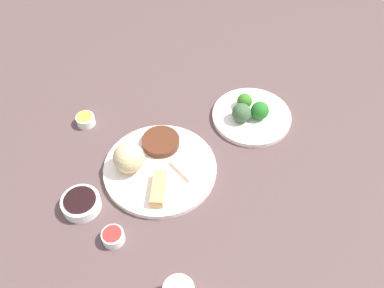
{
  "coord_description": "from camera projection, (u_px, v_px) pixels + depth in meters",
  "views": [
    {
      "loc": [
        -0.37,
        0.54,
        0.91
      ],
      "look_at": [
        -0.02,
        -0.07,
        0.06
      ],
      "focal_mm": 39.3,
      "sensor_mm": 36.0,
      "label": 1
    }
  ],
  "objects": [
    {
      "name": "broccoli_floret_2",
      "position": [
        242.0,
        113.0,
        1.18
      ],
      "size": [
        0.05,
        0.05,
        0.05
      ],
      "primitive_type": "sphere",
      "color": "#365635",
      "rests_on": "broccoli_plate"
    },
    {
      "name": "main_plate",
      "position": [
        160.0,
        169.0,
        1.1
      ],
      "size": [
        0.3,
        0.3,
        0.02
      ],
      "primitive_type": "cylinder",
      "color": "white",
      "rests_on": "tabletop"
    },
    {
      "name": "soy_sauce_bowl_liquid",
      "position": [
        80.0,
        200.0,
        1.01
      ],
      "size": [
        0.08,
        0.08,
        0.0
      ],
      "primitive_type": "cylinder",
      "color": "black",
      "rests_on": "soy_sauce_bowl"
    },
    {
      "name": "sauce_ramekin_sweet_and_sour_liquid",
      "position": [
        112.0,
        234.0,
        0.95
      ],
      "size": [
        0.04,
        0.04,
        0.0
      ],
      "primitive_type": "cylinder",
      "color": "red",
      "rests_on": "sauce_ramekin_sweet_and_sour"
    },
    {
      "name": "spring_roll",
      "position": [
        159.0,
        189.0,
        1.03
      ],
      "size": [
        0.07,
        0.1,
        0.03
      ],
      "primitive_type": "cube",
      "rotation": [
        0.0,
        0.0,
        2.04
      ],
      "color": "tan",
      "rests_on": "main_plate"
    },
    {
      "name": "broccoli_floret_1",
      "position": [
        260.0,
        110.0,
        1.19
      ],
      "size": [
        0.05,
        0.05,
        0.05
      ],
      "primitive_type": "sphere",
      "color": "#1F6720",
      "rests_on": "broccoli_plate"
    },
    {
      "name": "rice_scoop",
      "position": [
        129.0,
        158.0,
        1.06
      ],
      "size": [
        0.08,
        0.08,
        0.08
      ],
      "primitive_type": "sphere",
      "color": "tan",
      "rests_on": "main_plate"
    },
    {
      "name": "sauce_ramekin_hot_mustard",
      "position": [
        86.0,
        120.0,
        1.2
      ],
      "size": [
        0.05,
        0.05,
        0.03
      ],
      "primitive_type": "cylinder",
      "color": "white",
      "rests_on": "tabletop"
    },
    {
      "name": "broccoli_floret_0",
      "position": [
        245.0,
        101.0,
        1.22
      ],
      "size": [
        0.04,
        0.04,
        0.04
      ],
      "primitive_type": "sphere",
      "color": "#326D1D",
      "rests_on": "broccoli_plate"
    },
    {
      "name": "tabletop",
      "position": [
        173.0,
        172.0,
        1.12
      ],
      "size": [
        2.2,
        2.2,
        0.02
      ],
      "primitive_type": "cube",
      "color": "#4F3B3A",
      "rests_on": "ground"
    },
    {
      "name": "stir_fry_heap",
      "position": [
        161.0,
        142.0,
        1.13
      ],
      "size": [
        0.1,
        0.1,
        0.02
      ],
      "primitive_type": "cylinder",
      "color": "#4D2616",
      "rests_on": "main_plate"
    },
    {
      "name": "crab_rangoon_wonton",
      "position": [
        189.0,
        165.0,
        1.09
      ],
      "size": [
        0.1,
        0.09,
        0.01
      ],
      "primitive_type": "cube",
      "rotation": [
        0.0,
        0.0,
        -0.35
      ],
      "color": "beige",
      "rests_on": "main_plate"
    },
    {
      "name": "sauce_ramekin_hot_mustard_liquid",
      "position": [
        85.0,
        116.0,
        1.19
      ],
      "size": [
        0.04,
        0.04,
        0.0
      ],
      "primitive_type": "cylinder",
      "color": "gold",
      "rests_on": "sauce_ramekin_hot_mustard"
    },
    {
      "name": "sauce_ramekin_sweet_and_sour",
      "position": [
        113.0,
        237.0,
        0.97
      ],
      "size": [
        0.05,
        0.05,
        0.03
      ],
      "primitive_type": "cylinder",
      "color": "white",
      "rests_on": "tabletop"
    },
    {
      "name": "soy_sauce_bowl",
      "position": [
        81.0,
        204.0,
        1.02
      ],
      "size": [
        0.1,
        0.1,
        0.03
      ],
      "primitive_type": "cylinder",
      "color": "white",
      "rests_on": "tabletop"
    },
    {
      "name": "broccoli_plate",
      "position": [
        251.0,
        116.0,
        1.22
      ],
      "size": [
        0.23,
        0.23,
        0.01
      ],
      "primitive_type": "cylinder",
      "color": "white",
      "rests_on": "tabletop"
    }
  ]
}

